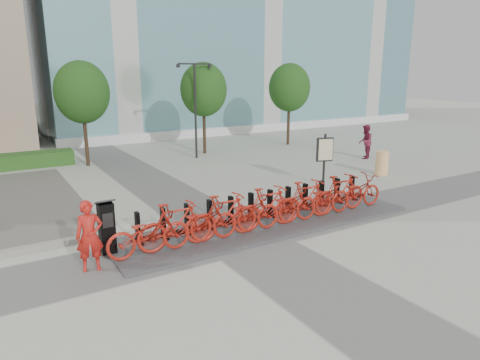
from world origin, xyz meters
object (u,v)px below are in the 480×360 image
kiosk (107,227)px  map_sign (325,152)px  worker_red (90,236)px  construction_barrel (382,163)px  pedestrian (365,142)px  bike_0 (149,233)px

kiosk → map_sign: size_ratio=0.67×
kiosk → worker_red: bearing=-132.8°
construction_barrel → map_sign: (-3.56, -0.08, 0.87)m
worker_red → pedestrian: size_ratio=0.93×
worker_red → bike_0: bearing=10.1°
kiosk → construction_barrel: 13.19m
bike_0 → map_sign: map_sign is taller
bike_0 → pedestrian: size_ratio=1.19×
worker_red → construction_barrel: size_ratio=1.55×
worker_red → pedestrian: bearing=32.3°
bike_0 → kiosk: size_ratio=1.50×
bike_0 → worker_red: bearing=89.3°
bike_0 → construction_barrel: size_ratio=1.98×
bike_0 → kiosk: 1.08m
pedestrian → construction_barrel: 3.81m
pedestrian → construction_barrel: pedestrian is taller
kiosk → pedestrian: bearing=19.0°
construction_barrel → bike_0: bearing=-165.5°
construction_barrel → map_sign: size_ratio=0.51×
worker_red → pedestrian: (15.71, 6.19, 0.06)m
worker_red → map_sign: size_ratio=0.79×
kiosk → map_sign: (9.39, 2.41, 0.64)m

